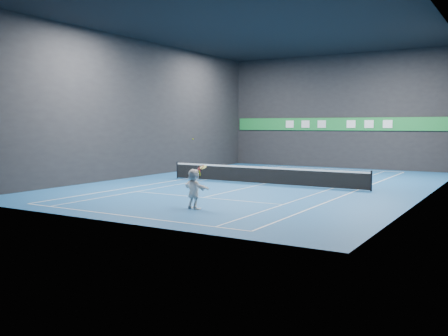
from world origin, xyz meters
The scene contains 20 objects.
ground centered at (0.00, 0.00, 0.00)m, with size 26.00×26.00×0.00m, color #1A5391.
ceiling centered at (0.00, 0.00, 9.00)m, with size 26.00×26.00×0.00m, color black.
wall_back centered at (0.00, 13.00, 4.50)m, with size 18.00×0.10×9.00m, color black.
wall_front centered at (0.00, -13.00, 4.50)m, with size 18.00×0.10×9.00m, color black.
wall_left centered at (-9.00, 0.00, 4.50)m, with size 0.10×26.00×9.00m, color black.
wall_right centered at (9.00, 0.00, 4.50)m, with size 0.10×26.00×9.00m, color black.
baseline_near centered at (0.00, -11.89, 0.00)m, with size 10.98×0.08×0.01m, color white.
baseline_far centered at (0.00, 11.89, 0.00)m, with size 10.98×0.08×0.01m, color white.
sideline_doubles_left centered at (-5.49, 0.00, 0.00)m, with size 0.08×23.78×0.01m, color white.
sideline_doubles_right centered at (5.49, 0.00, 0.00)m, with size 0.08×23.78×0.01m, color white.
sideline_singles_left centered at (-4.11, 0.00, 0.00)m, with size 0.06×23.78×0.01m, color white.
sideline_singles_right centered at (4.11, 0.00, 0.00)m, with size 0.06×23.78×0.01m, color white.
service_line_near centered at (0.00, -6.40, 0.00)m, with size 8.23×0.06×0.01m, color white.
service_line_far centered at (0.00, 6.40, 0.00)m, with size 8.23×0.06×0.01m, color white.
center_service_line centered at (0.00, 0.00, 0.00)m, with size 0.06×12.80×0.01m, color white.
player centered at (1.44, -9.25, 0.82)m, with size 1.52×0.49×1.64m, color white.
tennis_ball centered at (1.37, -9.19, 2.84)m, with size 0.07×0.07×0.07m, color #BAD122.
tennis_net centered at (0.00, 0.00, 0.54)m, with size 12.50×0.10×1.07m.
sponsor_banner centered at (0.00, 12.93, 3.50)m, with size 17.64×0.11×1.00m.
tennis_racket centered at (1.75, -9.20, 1.68)m, with size 0.50×0.33×0.49m.
Camera 1 is at (12.86, -25.87, 3.40)m, focal length 40.00 mm.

